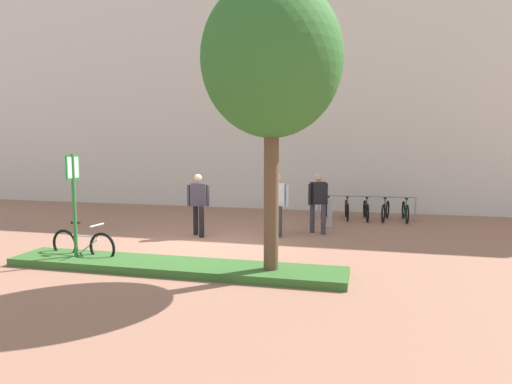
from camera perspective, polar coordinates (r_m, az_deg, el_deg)
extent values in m
plane|color=#936651|center=(11.67, -5.95, -6.56)|extent=(60.00, 60.00, 0.00)
cube|color=silver|center=(18.35, 1.53, 13.81)|extent=(28.00, 1.20, 10.00)
cube|color=#336028|center=(9.47, -10.40, -9.16)|extent=(7.00, 1.10, 0.16)
cylinder|color=brown|center=(8.59, 1.92, -0.81)|extent=(0.28, 0.28, 3.05)
ellipsoid|color=#2D6628|center=(8.66, 1.98, 16.32)|extent=(2.61, 2.61, 2.87)
cylinder|color=#2D7238|center=(10.35, -21.82, -2.04)|extent=(0.08, 0.08, 2.34)
cube|color=#198C33|center=(10.27, -22.01, 2.88)|extent=(0.09, 0.36, 0.52)
cube|color=white|center=(10.27, -22.01, 2.88)|extent=(0.08, 0.30, 0.44)
torus|color=black|center=(11.03, -22.86, -6.02)|extent=(0.66, 0.13, 0.66)
torus|color=black|center=(10.37, -18.71, -6.62)|extent=(0.66, 0.13, 0.66)
cylinder|color=silver|center=(10.65, -20.90, -5.16)|extent=(0.84, 0.13, 0.04)
cylinder|color=silver|center=(10.63, -20.44, -6.55)|extent=(0.61, 0.10, 0.44)
cylinder|color=silver|center=(10.75, -21.66, -4.44)|extent=(0.04, 0.04, 0.28)
cube|color=black|center=(10.72, -21.70, -3.60)|extent=(0.21, 0.10, 0.05)
cylinder|color=silver|center=(10.35, -19.33, -3.96)|extent=(0.09, 0.42, 0.04)
cylinder|color=#99999E|center=(15.66, 7.86, -1.83)|extent=(0.06, 0.06, 0.80)
cylinder|color=#99999E|center=(15.77, 19.37, -2.07)|extent=(0.06, 0.06, 0.80)
cylinder|color=#99999E|center=(15.58, 13.67, -0.50)|extent=(3.15, 0.17, 0.06)
torus|color=black|center=(15.16, 9.14, -2.48)|extent=(0.15, 0.61, 0.61)
torus|color=black|center=(16.08, 8.88, -1.98)|extent=(0.15, 0.61, 0.61)
cylinder|color=silver|center=(15.59, 9.02, -1.49)|extent=(0.16, 0.76, 0.03)
cylinder|color=silver|center=(15.71, 8.98, -2.28)|extent=(0.12, 0.56, 0.40)
cylinder|color=silver|center=(15.41, 9.07, -1.16)|extent=(0.03, 0.03, 0.26)
cube|color=black|center=(15.39, 9.08, -0.62)|extent=(0.10, 0.19, 0.05)
cylinder|color=silver|center=(15.91, 8.93, -0.46)|extent=(0.39, 0.10, 0.04)
torus|color=black|center=(15.20, 11.42, -2.50)|extent=(0.11, 0.61, 0.61)
torus|color=black|center=(16.12, 11.23, -2.00)|extent=(0.11, 0.61, 0.61)
cylinder|color=red|center=(15.63, 11.33, -1.51)|extent=(0.11, 0.77, 0.03)
cylinder|color=red|center=(15.76, 11.30, -2.31)|extent=(0.09, 0.56, 0.40)
cylinder|color=red|center=(15.45, 11.38, -1.19)|extent=(0.03, 0.03, 0.26)
cube|color=black|center=(15.43, 11.39, -0.65)|extent=(0.09, 0.19, 0.05)
cylinder|color=red|center=(15.96, 11.28, -0.49)|extent=(0.39, 0.07, 0.04)
torus|color=black|center=(15.17, 13.81, -2.58)|extent=(0.12, 0.61, 0.61)
torus|color=black|center=(16.09, 13.46, -2.07)|extent=(0.12, 0.61, 0.61)
cylinder|color=black|center=(15.60, 13.65, -1.58)|extent=(0.11, 0.77, 0.03)
cylinder|color=black|center=(15.72, 13.59, -2.38)|extent=(0.09, 0.56, 0.40)
cylinder|color=black|center=(15.42, 13.72, -1.26)|extent=(0.03, 0.03, 0.26)
cube|color=black|center=(15.40, 13.74, -0.72)|extent=(0.09, 0.19, 0.05)
cylinder|color=black|center=(15.92, 13.54, -0.56)|extent=(0.39, 0.08, 0.04)
torus|color=black|center=(15.23, 15.67, -2.59)|extent=(0.16, 0.61, 0.61)
torus|color=black|center=(16.15, 16.17, -2.12)|extent=(0.16, 0.61, 0.61)
cylinder|color=black|center=(15.66, 15.95, -1.62)|extent=(0.17, 0.76, 0.03)
cylinder|color=black|center=(15.78, 15.97, -2.41)|extent=(0.13, 0.55, 0.40)
cylinder|color=black|center=(15.48, 15.87, -1.29)|extent=(0.03, 0.03, 0.26)
cube|color=black|center=(15.46, 15.89, -0.75)|extent=(0.11, 0.19, 0.05)
cylinder|color=black|center=(15.98, 16.16, -0.60)|extent=(0.39, 0.10, 0.04)
torus|color=black|center=(15.29, 18.43, -2.65)|extent=(0.08, 0.61, 0.61)
torus|color=black|center=(16.21, 18.01, -2.14)|extent=(0.08, 0.61, 0.61)
cylinder|color=#1E7233|center=(15.72, 18.24, -1.66)|extent=(0.07, 0.77, 0.03)
cylinder|color=#1E7233|center=(15.85, 18.17, -2.45)|extent=(0.06, 0.56, 0.40)
cylinder|color=#1E7233|center=(15.54, 18.33, -1.34)|extent=(0.03, 0.03, 0.26)
cube|color=black|center=(15.53, 18.35, -0.80)|extent=(0.08, 0.19, 0.05)
cylinder|color=#1E7233|center=(16.05, 18.11, -0.64)|extent=(0.39, 0.05, 0.04)
cylinder|color=#ADADB2|center=(13.99, 9.23, -2.60)|extent=(0.16, 0.16, 0.90)
cylinder|color=black|center=(12.82, -7.58, -3.49)|extent=(0.14, 0.14, 0.85)
cylinder|color=black|center=(12.48, -6.85, -3.75)|extent=(0.14, 0.14, 0.85)
cube|color=#383342|center=(12.55, -7.26, -0.31)|extent=(0.45, 0.35, 0.62)
cylinder|color=#383342|center=(12.57, -8.44, -0.46)|extent=(0.09, 0.09, 0.59)
cylinder|color=#383342|center=(12.54, -6.07, -0.44)|extent=(0.09, 0.09, 0.59)
sphere|color=tan|center=(12.51, -7.29, 1.74)|extent=(0.22, 0.22, 0.22)
cylinder|color=#383342|center=(12.94, 8.44, -3.41)|extent=(0.14, 0.14, 0.85)
cylinder|color=#383342|center=(13.14, 7.07, -3.25)|extent=(0.14, 0.14, 0.85)
cube|color=black|center=(12.94, 7.80, -0.12)|extent=(0.47, 0.42, 0.62)
cylinder|color=black|center=(13.07, 8.80, -0.21)|extent=(0.09, 0.09, 0.59)
cylinder|color=black|center=(12.82, 6.78, -0.30)|extent=(0.09, 0.09, 0.59)
sphere|color=tan|center=(12.90, 7.83, 1.87)|extent=(0.22, 0.22, 0.22)
cylinder|color=#383342|center=(12.80, 2.60, -3.46)|extent=(0.14, 0.14, 0.85)
cylinder|color=#383342|center=(12.43, 2.97, -3.75)|extent=(0.14, 0.14, 0.85)
cube|color=silver|center=(12.51, 2.80, -0.29)|extent=(0.42, 0.27, 0.62)
cylinder|color=silver|center=(12.59, 1.66, -0.38)|extent=(0.09, 0.09, 0.59)
cylinder|color=silver|center=(12.44, 3.95, -0.47)|extent=(0.09, 0.09, 0.59)
sphere|color=tan|center=(12.47, 2.81, 1.77)|extent=(0.22, 0.22, 0.22)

